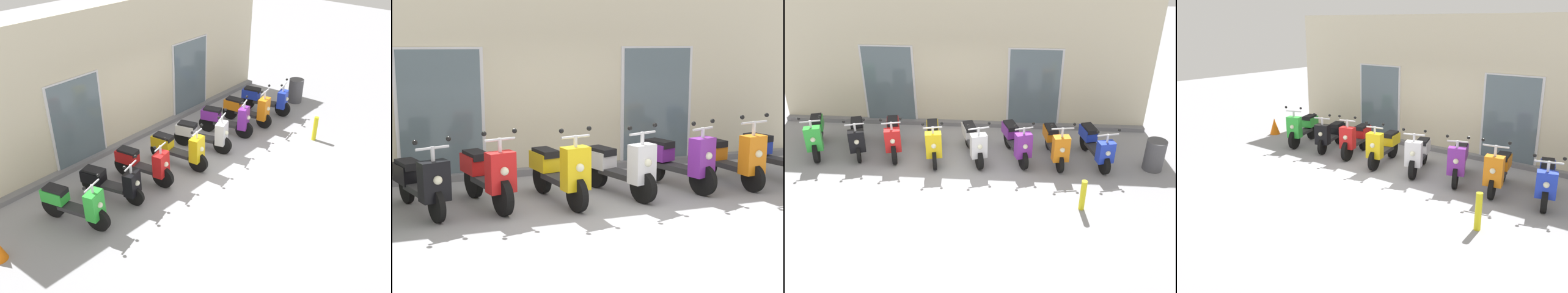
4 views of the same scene
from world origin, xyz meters
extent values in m
plane|color=#939399|center=(0.00, 0.00, 0.00)|extent=(40.00, 40.00, 0.00)
cube|color=beige|center=(0.00, 2.80, 1.87)|extent=(10.36, 0.30, 3.74)
cube|color=slate|center=(0.00, 2.55, 0.06)|extent=(10.36, 0.20, 0.12)
cube|color=silver|center=(-2.04, 2.63, 1.15)|extent=(1.49, 0.04, 2.30)
cube|color=slate|center=(-2.04, 2.61, 1.15)|extent=(1.37, 0.02, 2.22)
cube|color=silver|center=(2.04, 2.63, 1.15)|extent=(1.49, 0.04, 2.30)
cube|color=slate|center=(2.04, 2.61, 1.15)|extent=(1.37, 0.02, 2.22)
cylinder|color=black|center=(-3.35, 0.27, 0.26)|extent=(0.27, 0.54, 0.53)
cylinder|color=black|center=(-3.71, 1.34, 0.26)|extent=(0.27, 0.54, 0.53)
cube|color=#2D2D30|center=(-3.53, 0.81, 0.36)|extent=(0.47, 0.74, 0.09)
cube|color=green|center=(-3.36, 0.31, 0.63)|extent=(0.44, 0.35, 0.60)
sphere|color=#F2EFCC|center=(-3.32, 0.19, 0.67)|extent=(0.12, 0.12, 0.12)
cube|color=green|center=(-3.67, 1.25, 0.58)|extent=(0.45, 0.59, 0.28)
cube|color=black|center=(-3.66, 1.21, 0.72)|extent=(0.40, 0.54, 0.11)
cylinder|color=silver|center=(-3.36, 0.31, 1.01)|extent=(0.06, 0.06, 0.21)
cylinder|color=silver|center=(-3.36, 0.31, 1.09)|extent=(0.46, 0.18, 0.04)
sphere|color=black|center=(-3.14, 0.39, 1.19)|extent=(0.07, 0.07, 0.07)
sphere|color=black|center=(-3.59, 0.24, 1.19)|extent=(0.07, 0.07, 0.07)
cylinder|color=black|center=(-2.31, 0.35, 0.23)|extent=(0.22, 0.46, 0.46)
cylinder|color=black|center=(-2.67, 1.44, 0.23)|extent=(0.22, 0.46, 0.46)
cube|color=#2D2D30|center=(-2.49, 0.90, 0.33)|extent=(0.47, 0.76, 0.09)
cube|color=black|center=(-2.32, 0.39, 0.56)|extent=(0.44, 0.35, 0.55)
sphere|color=#F2EFCC|center=(-2.28, 0.27, 0.60)|extent=(0.12, 0.12, 0.12)
cube|color=black|center=(-2.64, 1.34, 0.48)|extent=(0.45, 0.59, 0.28)
cube|color=black|center=(-2.63, 1.31, 0.62)|extent=(0.40, 0.54, 0.11)
cylinder|color=silver|center=(-2.32, 0.39, 0.93)|extent=(0.06, 0.06, 0.22)
cylinder|color=silver|center=(-2.32, 0.39, 1.01)|extent=(0.45, 0.18, 0.04)
sphere|color=black|center=(-2.11, 0.46, 1.11)|extent=(0.07, 0.07, 0.07)
sphere|color=black|center=(-2.54, 0.32, 1.11)|extent=(0.07, 0.07, 0.07)
cylinder|color=black|center=(-1.42, 0.36, 0.27)|extent=(0.23, 0.54, 0.53)
cylinder|color=black|center=(-1.68, 1.42, 0.27)|extent=(0.23, 0.54, 0.53)
cube|color=#2D2D30|center=(-1.55, 0.89, 0.37)|extent=(0.41, 0.72, 0.09)
cube|color=red|center=(-1.43, 0.40, 0.61)|extent=(0.43, 0.32, 0.57)
sphere|color=#F2EFCC|center=(-1.40, 0.28, 0.65)|extent=(0.12, 0.12, 0.12)
cube|color=red|center=(-1.66, 1.32, 0.56)|extent=(0.42, 0.58, 0.28)
cube|color=black|center=(-1.65, 1.29, 0.70)|extent=(0.37, 0.53, 0.11)
cylinder|color=silver|center=(-1.43, 0.40, 0.99)|extent=(0.06, 0.06, 0.22)
cylinder|color=silver|center=(-1.43, 0.40, 1.07)|extent=(0.45, 0.14, 0.04)
sphere|color=black|center=(-1.21, 0.46, 1.17)|extent=(0.07, 0.07, 0.07)
sphere|color=black|center=(-1.65, 0.35, 1.17)|extent=(0.07, 0.07, 0.07)
cylinder|color=black|center=(-0.39, 0.18, 0.25)|extent=(0.19, 0.52, 0.51)
cylinder|color=black|center=(-0.61, 1.31, 0.25)|extent=(0.19, 0.52, 0.51)
cube|color=#2D2D30|center=(-0.50, 0.74, 0.35)|extent=(0.39, 0.75, 0.09)
cube|color=yellow|center=(-0.40, 0.22, 0.63)|extent=(0.42, 0.31, 0.62)
sphere|color=#F2EFCC|center=(-0.37, 0.09, 0.67)|extent=(0.12, 0.12, 0.12)
cube|color=yellow|center=(-0.59, 1.21, 0.55)|extent=(0.40, 0.57, 0.28)
cube|color=black|center=(-0.58, 1.17, 0.69)|extent=(0.35, 0.52, 0.11)
cylinder|color=silver|center=(-0.40, 0.22, 1.01)|extent=(0.06, 0.06, 0.19)
cylinder|color=silver|center=(-0.40, 0.22, 1.08)|extent=(0.44, 0.12, 0.04)
sphere|color=black|center=(-0.18, 0.26, 1.18)|extent=(0.07, 0.07, 0.07)
sphere|color=black|center=(-0.61, 0.18, 1.18)|extent=(0.07, 0.07, 0.07)
cylinder|color=black|center=(0.69, 0.27, 0.24)|extent=(0.26, 0.50, 0.49)
cylinder|color=black|center=(0.32, 1.35, 0.24)|extent=(0.26, 0.50, 0.49)
cube|color=#2D2D30|center=(0.50, 0.81, 0.34)|extent=(0.47, 0.76, 0.09)
cube|color=white|center=(0.67, 0.30, 0.60)|extent=(0.44, 0.35, 0.59)
sphere|color=#F2EFCC|center=(0.71, 0.18, 0.64)|extent=(0.12, 0.12, 0.12)
cube|color=white|center=(0.35, 1.26, 0.50)|extent=(0.45, 0.59, 0.28)
cube|color=black|center=(0.37, 1.22, 0.64)|extent=(0.40, 0.54, 0.11)
cylinder|color=silver|center=(0.67, 0.30, 0.98)|extent=(0.06, 0.06, 0.21)
cylinder|color=silver|center=(0.67, 0.30, 1.06)|extent=(0.49, 0.19, 0.04)
sphere|color=black|center=(0.91, 0.38, 1.16)|extent=(0.07, 0.07, 0.07)
sphere|color=black|center=(0.43, 0.23, 1.16)|extent=(0.07, 0.07, 0.07)
cylinder|color=black|center=(1.74, 0.33, 0.25)|extent=(0.26, 0.50, 0.50)
cylinder|color=black|center=(1.37, 1.36, 0.25)|extent=(0.26, 0.50, 0.50)
cube|color=#2D2D30|center=(1.56, 0.85, 0.35)|extent=(0.47, 0.73, 0.09)
cube|color=purple|center=(1.73, 0.37, 0.61)|extent=(0.44, 0.35, 0.61)
sphere|color=#F2EFCC|center=(1.77, 0.25, 0.65)|extent=(0.12, 0.12, 0.12)
cube|color=purple|center=(1.41, 1.27, 0.56)|extent=(0.46, 0.59, 0.28)
cube|color=black|center=(1.42, 1.23, 0.70)|extent=(0.41, 0.54, 0.11)
cylinder|color=silver|center=(1.73, 0.37, 0.99)|extent=(0.06, 0.06, 0.18)
cylinder|color=silver|center=(1.73, 0.37, 1.06)|extent=(0.43, 0.19, 0.04)
sphere|color=black|center=(1.94, 0.45, 1.16)|extent=(0.07, 0.07, 0.07)
sphere|color=black|center=(1.52, 0.29, 1.16)|extent=(0.07, 0.07, 0.07)
cylinder|color=black|center=(2.62, 0.26, 0.23)|extent=(0.17, 0.47, 0.46)
cylinder|color=black|center=(2.43, 1.36, 0.23)|extent=(0.17, 0.47, 0.46)
cube|color=#2D2D30|center=(2.52, 0.81, 0.33)|extent=(0.37, 0.73, 0.09)
cube|color=orange|center=(2.61, 0.29, 0.60)|extent=(0.42, 0.30, 0.63)
sphere|color=#F2EFCC|center=(2.63, 0.17, 0.64)|extent=(0.12, 0.12, 0.12)
cube|color=orange|center=(2.44, 1.26, 0.51)|extent=(0.38, 0.56, 0.28)
cube|color=black|center=(2.45, 1.22, 0.65)|extent=(0.34, 0.52, 0.11)
cylinder|color=silver|center=(2.61, 0.29, 1.02)|extent=(0.06, 0.06, 0.25)
cylinder|color=silver|center=(2.61, 0.29, 1.13)|extent=(0.53, 0.12, 0.04)
sphere|color=black|center=(2.87, 0.34, 1.23)|extent=(0.07, 0.07, 0.07)
sphere|color=black|center=(2.35, 0.25, 1.23)|extent=(0.07, 0.07, 0.07)
cylinder|color=black|center=(3.66, 0.26, 0.23)|extent=(0.23, 0.48, 0.46)
cylinder|color=black|center=(3.37, 1.38, 0.23)|extent=(0.23, 0.48, 0.46)
cube|color=#2D2D30|center=(3.51, 0.82, 0.33)|extent=(0.43, 0.76, 0.09)
cube|color=#1E38C6|center=(3.65, 0.30, 0.55)|extent=(0.43, 0.33, 0.52)
sphere|color=#F2EFCC|center=(3.68, 0.18, 0.59)|extent=(0.12, 0.12, 0.12)
cube|color=#1E38C6|center=(3.39, 1.29, 0.54)|extent=(0.42, 0.58, 0.28)
cube|color=black|center=(3.40, 1.25, 0.68)|extent=(0.37, 0.53, 0.11)
cylinder|color=silver|center=(3.65, 0.30, 0.91)|extent=(0.06, 0.06, 0.23)
cylinder|color=silver|center=(3.65, 0.30, 1.00)|extent=(0.51, 0.17, 0.04)
sphere|color=black|center=(3.90, 0.37, 1.10)|extent=(0.07, 0.07, 0.07)
sphere|color=black|center=(3.40, 0.24, 1.10)|extent=(0.07, 0.07, 0.07)
cylinder|color=yellow|center=(2.95, -1.19, 0.35)|extent=(0.12, 0.12, 0.70)
cylinder|color=#4C4C51|center=(4.87, 0.54, 0.38)|extent=(0.46, 0.46, 0.77)
camera|label=1|loc=(-7.08, -5.66, 5.95)|focal=39.46mm
camera|label=2|loc=(-2.72, -7.01, 2.42)|focal=50.65mm
camera|label=3|loc=(1.36, -8.63, 5.63)|focal=39.74mm
camera|label=4|loc=(5.60, -7.67, 3.53)|focal=38.84mm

